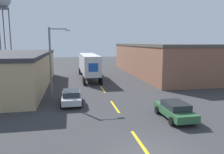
% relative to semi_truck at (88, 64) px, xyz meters
% --- Properties ---
extents(road_centerline, '(0.20, 19.48, 0.01)m').
position_rel_semi_truck_xyz_m(road_centerline, '(1.05, -16.71, -2.40)').
color(road_centerline, gold).
rests_on(road_centerline, ground_plane).
extents(warehouse_left, '(8.42, 22.47, 4.61)m').
position_rel_semi_truck_xyz_m(warehouse_left, '(-10.12, -5.63, -0.09)').
color(warehouse_left, tan).
rests_on(warehouse_left, ground_plane).
extents(warehouse_right, '(12.75, 27.49, 5.67)m').
position_rel_semi_truck_xyz_m(warehouse_right, '(14.39, 2.49, 0.44)').
color(warehouse_right, brown).
rests_on(warehouse_right, ground_plane).
extents(semi_truck, '(2.83, 14.03, 4.01)m').
position_rel_semi_truck_xyz_m(semi_truck, '(0.00, 0.00, 0.00)').
color(semi_truck, silver).
rests_on(semi_truck, ground_plane).
extents(parked_car_right_near, '(2.00, 4.31, 1.36)m').
position_rel_semi_truck_xyz_m(parked_car_right_near, '(5.02, -20.78, -1.68)').
color(parked_car_right_near, '#2D5B38').
rests_on(parked_car_right_near, ground_plane).
extents(parked_car_left_far, '(2.00, 4.31, 1.36)m').
position_rel_semi_truck_xyz_m(parked_car_left_far, '(-2.92, -15.04, -1.68)').
color(parked_car_left_far, '#B2B2B7').
rests_on(parked_car_left_far, ground_plane).
extents(street_lamp, '(2.19, 0.32, 7.42)m').
position_rel_semi_truck_xyz_m(street_lamp, '(-4.65, -13.05, 1.91)').
color(street_lamp, slate).
rests_on(street_lamp, ground_plane).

